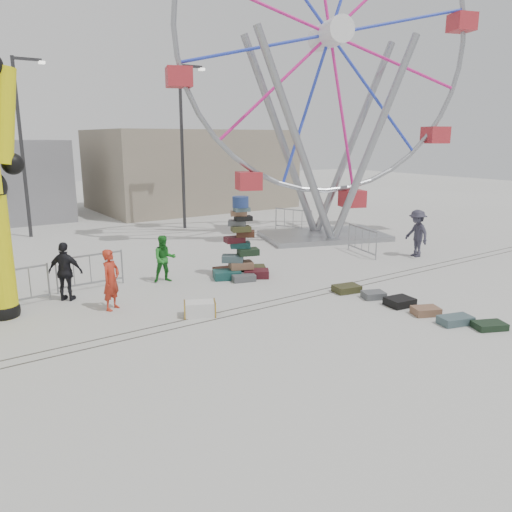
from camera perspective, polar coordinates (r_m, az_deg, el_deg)
ground at (r=13.69m, az=5.04°, el=-6.04°), size 90.00×90.00×0.00m
track_line_near at (r=14.13m, az=3.49°, el=-5.37°), size 40.00×0.04×0.01m
track_line_far at (r=14.43m, az=2.52°, el=-4.95°), size 40.00×0.04×0.01m
building_right at (r=33.66m, az=-7.47°, el=9.82°), size 12.00×8.00×5.00m
lamp_post_right at (r=25.59m, az=-8.28°, el=13.13°), size 1.41×0.25×8.00m
lamp_post_left at (r=25.31m, az=-25.08°, el=12.04°), size 1.41×0.25×8.00m
suitcase_tower at (r=16.57m, az=-1.80°, el=0.17°), size 2.11×1.75×2.69m
ferris_wheel at (r=23.11m, az=8.37°, el=21.03°), size 12.78×4.88×15.56m
steamer_trunk at (r=13.15m, az=-6.44°, el=-6.03°), size 0.94×0.78×0.38m
row_case_0 at (r=15.31m, az=10.32°, el=-3.69°), size 0.87×0.68×0.21m
row_case_1 at (r=14.88m, az=13.29°, el=-4.35°), size 0.75×0.67×0.20m
row_case_2 at (r=14.42m, az=16.10°, el=-5.04°), size 0.80×0.69×0.22m
row_case_3 at (r=13.91m, az=18.83°, el=-5.96°), size 0.82×0.71×0.21m
row_case_4 at (r=13.50m, az=21.83°, el=-6.82°), size 0.93×0.68×0.21m
row_case_5 at (r=13.51m, az=25.13°, el=-7.21°), size 0.89×0.74×0.17m
barricade_dummy_b at (r=15.12m, az=-26.23°, el=-3.34°), size 2.00×0.30×1.10m
barricade_dummy_c at (r=16.11m, az=-18.38°, el=-1.66°), size 2.00×0.13×1.10m
barricade_wheel_front at (r=20.24m, az=12.02°, el=1.72°), size 0.58×1.96×1.10m
barricade_wheel_back at (r=24.92m, az=4.26°, el=4.15°), size 0.83×1.90×1.10m
pedestrian_red at (r=13.92m, az=-16.23°, el=-2.62°), size 0.72×0.68×1.66m
pedestrian_green at (r=16.22m, az=-10.42°, el=-0.32°), size 0.85×0.73×1.52m
pedestrian_black at (r=15.10m, az=-20.93°, el=-1.68°), size 1.02×0.96×1.69m
pedestrian_grey at (r=20.34m, az=17.90°, el=2.48°), size 0.94×1.31×1.84m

